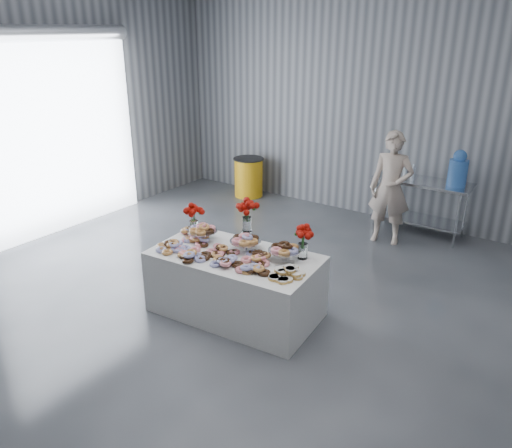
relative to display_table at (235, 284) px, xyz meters
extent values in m
plane|color=#34363B|center=(-0.01, -0.48, -0.38)|extent=(9.00, 9.00, 0.00)
cube|color=gray|center=(-0.01, 4.02, 1.62)|extent=(8.00, 0.04, 4.00)
cube|color=white|center=(-3.95, 0.52, 1.12)|extent=(0.05, 3.00, 3.00)
cylinder|color=silver|center=(-3.91, 0.52, 2.67)|extent=(0.24, 3.00, 0.24)
cube|color=white|center=(0.00, 0.00, 0.00)|extent=(1.98, 1.16, 0.75)
cube|color=silver|center=(0.93, 3.62, 0.51)|extent=(1.50, 0.60, 0.04)
cube|color=silver|center=(0.93, 3.62, -0.12)|extent=(1.40, 0.55, 0.03)
cylinder|color=silver|center=(0.28, 3.37, 0.05)|extent=(0.04, 0.04, 0.86)
cylinder|color=silver|center=(1.58, 3.37, 0.05)|extent=(0.04, 0.04, 0.86)
cylinder|color=silver|center=(0.28, 3.87, 0.05)|extent=(0.04, 0.04, 0.86)
cylinder|color=silver|center=(1.58, 3.87, 0.05)|extent=(0.04, 0.04, 0.86)
cylinder|color=silver|center=(-0.56, 0.10, 0.44)|extent=(0.06, 0.06, 0.12)
cylinder|color=silver|center=(-0.56, 0.10, 0.50)|extent=(0.36, 0.36, 0.01)
cylinder|color=silver|center=(0.04, 0.15, 0.44)|extent=(0.06, 0.06, 0.12)
cylinder|color=silver|center=(0.04, 0.15, 0.50)|extent=(0.36, 0.36, 0.01)
cylinder|color=silver|center=(0.53, 0.20, 0.44)|extent=(0.06, 0.06, 0.12)
cylinder|color=silver|center=(0.53, 0.20, 0.50)|extent=(0.36, 0.36, 0.01)
cylinder|color=white|center=(-0.77, 0.18, 0.46)|extent=(0.11, 0.11, 0.18)
cylinder|color=#1E5919|center=(-0.77, 0.18, 0.59)|extent=(0.04, 0.04, 0.18)
cylinder|color=white|center=(0.67, 0.36, 0.46)|extent=(0.11, 0.11, 0.18)
cylinder|color=#1E5919|center=(0.67, 0.36, 0.59)|extent=(0.04, 0.04, 0.18)
cylinder|color=silver|center=(-0.08, 0.34, 0.45)|extent=(0.14, 0.14, 0.15)
cylinder|color=white|center=(-0.08, 0.34, 0.61)|extent=(0.11, 0.11, 0.18)
cylinder|color=#1E5919|center=(-0.08, 0.34, 0.75)|extent=(0.04, 0.04, 0.18)
cylinder|color=#4486E7|center=(1.43, 3.62, 0.73)|extent=(0.28, 0.28, 0.40)
sphere|color=#4486E7|center=(1.43, 3.62, 0.98)|extent=(0.20, 0.20, 0.20)
imported|color=#CC8C93|center=(0.64, 3.04, 0.49)|extent=(0.69, 0.51, 1.73)
cylinder|color=#F7AD14|center=(-2.45, 3.62, 0.00)|extent=(0.55, 0.55, 0.74)
cylinder|color=black|center=(-2.45, 3.62, 0.38)|extent=(0.60, 0.60, 0.02)
camera|label=1|loc=(3.13, -4.02, 2.77)|focal=35.00mm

